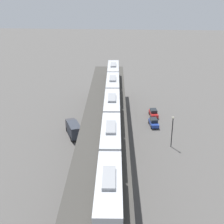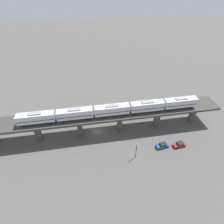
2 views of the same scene
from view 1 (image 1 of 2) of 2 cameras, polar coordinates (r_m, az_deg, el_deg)
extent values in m
plane|color=#514F4C|center=(57.47, -1.49, -11.57)|extent=(400.00, 400.00, 0.00)
cube|color=#393733|center=(53.27, -1.58, -4.06)|extent=(13.58, 92.33, 0.80)
cube|color=#47443F|center=(90.67, -0.62, 4.25)|extent=(1.90, 1.90, 7.98)
cube|color=#47443F|center=(76.55, -0.87, 0.79)|extent=(1.90, 1.90, 7.98)
cube|color=#47443F|center=(62.83, -1.24, -4.22)|extent=(1.90, 1.90, 7.98)
cube|color=#47443F|center=(49.86, -1.82, -11.91)|extent=(1.90, 1.90, 7.98)
cube|color=silver|center=(80.94, 0.23, 7.45)|extent=(3.47, 12.14, 3.10)
cube|color=black|center=(81.02, 0.23, 7.24)|extent=(3.50, 11.90, 0.24)
cube|color=gray|center=(80.52, 0.23, 8.64)|extent=(1.64, 4.27, 0.36)
cylinder|color=black|center=(85.55, 1.06, 6.79)|extent=(0.27, 0.85, 0.84)
cylinder|color=black|center=(85.57, -0.55, 6.79)|extent=(0.27, 0.85, 0.84)
cylinder|color=black|center=(77.48, 1.08, 5.14)|extent=(0.27, 0.85, 0.84)
cylinder|color=black|center=(77.50, -0.68, 5.14)|extent=(0.27, 0.85, 0.84)
cube|color=silver|center=(68.83, 0.14, 4.77)|extent=(3.47, 12.14, 3.10)
cube|color=black|center=(68.92, 0.14, 4.54)|extent=(3.50, 11.90, 0.24)
cube|color=gray|center=(68.34, 0.14, 6.16)|extent=(1.64, 4.27, 0.36)
cylinder|color=black|center=(73.48, 1.10, 4.17)|extent=(0.27, 0.85, 0.84)
cylinder|color=black|center=(73.50, -0.76, 4.18)|extent=(0.27, 0.85, 0.84)
cylinder|color=black|center=(65.54, 1.14, 1.90)|extent=(0.27, 0.85, 0.84)
cylinder|color=black|center=(65.57, -0.95, 1.91)|extent=(0.27, 0.85, 0.84)
cube|color=silver|center=(56.94, 0.00, 0.97)|extent=(3.47, 12.14, 3.10)
cube|color=black|center=(57.05, 0.00, 0.69)|extent=(3.50, 11.90, 0.24)
cube|color=gray|center=(56.34, 0.00, 2.61)|extent=(1.64, 4.27, 0.36)
cylinder|color=black|center=(61.62, 1.16, 0.54)|extent=(0.27, 0.85, 0.84)
cylinder|color=black|center=(61.65, -1.06, 0.55)|extent=(0.27, 0.85, 0.84)
cylinder|color=black|center=(53.91, 1.21, -2.76)|extent=(0.27, 0.85, 0.84)
cylinder|color=black|center=(53.94, -1.32, -2.74)|extent=(0.27, 0.85, 0.84)
cube|color=silver|center=(45.43, -0.21, -4.80)|extent=(3.47, 12.14, 3.10)
cube|color=black|center=(45.57, -0.20, -5.14)|extent=(3.50, 11.90, 0.24)
cube|color=gray|center=(44.67, -0.21, -2.82)|extent=(1.64, 4.27, 0.36)
cylinder|color=black|center=(50.13, 1.24, -4.79)|extent=(0.27, 0.85, 0.84)
cylinder|color=black|center=(50.16, -1.49, -4.77)|extent=(0.27, 0.85, 0.84)
cylinder|color=black|center=(42.82, 1.32, -9.90)|extent=(0.27, 0.85, 0.84)
cylinder|color=black|center=(42.86, -1.91, -9.87)|extent=(0.27, 0.85, 0.84)
cube|color=silver|center=(34.68, -0.55, -14.30)|extent=(3.47, 12.14, 3.10)
cube|color=black|center=(34.86, -0.55, -14.70)|extent=(3.50, 11.90, 0.24)
cube|color=gray|center=(33.68, -0.56, -11.94)|extent=(1.64, 4.27, 0.36)
cylinder|color=black|center=(39.32, 1.38, -13.15)|extent=(0.27, 0.85, 0.84)
cylinder|color=black|center=(39.36, -2.18, -13.12)|extent=(0.27, 0.85, 0.84)
cube|color=#AD1E1E|center=(82.22, 7.59, -0.31)|extent=(2.38, 4.60, 0.80)
cube|color=#1E2328|center=(82.06, 7.60, 0.24)|extent=(1.92, 2.40, 0.76)
cylinder|color=black|center=(83.83, 7.97, -0.17)|extent=(0.33, 0.69, 0.66)
cylinder|color=black|center=(83.50, 6.82, -0.20)|extent=(0.33, 0.69, 0.66)
cylinder|color=black|center=(81.25, 8.36, -0.94)|extent=(0.33, 0.69, 0.66)
cylinder|color=black|center=(80.92, 7.18, -0.97)|extent=(0.33, 0.69, 0.66)
cube|color=#233D93|center=(76.59, 7.62, -2.05)|extent=(2.46, 4.62, 0.80)
cube|color=#1E2328|center=(76.40, 7.63, -1.47)|extent=(1.96, 2.43, 0.76)
cylinder|color=black|center=(78.20, 8.00, -1.86)|extent=(0.34, 0.69, 0.66)
cylinder|color=black|center=(77.85, 6.78, -1.91)|extent=(0.34, 0.69, 0.66)
cylinder|color=black|center=(75.67, 8.47, -2.74)|extent=(0.34, 0.69, 0.66)
cylinder|color=black|center=(75.31, 7.20, -2.80)|extent=(0.34, 0.69, 0.66)
cube|color=#333338|center=(73.75, -7.53, -2.25)|extent=(2.81, 2.70, 2.30)
cube|color=#2D333D|center=(70.45, -6.93, -3.25)|extent=(4.15, 5.69, 2.70)
cylinder|color=black|center=(74.40, -6.74, -2.95)|extent=(0.71, 1.06, 1.00)
cylinder|color=black|center=(74.07, -8.23, -3.16)|extent=(0.71, 1.06, 1.00)
cylinder|color=black|center=(69.87, -5.77, -4.66)|extent=(0.71, 1.06, 1.00)
cylinder|color=black|center=(69.50, -7.43, -4.89)|extent=(0.71, 1.06, 1.00)
cylinder|color=black|center=(66.54, 10.91, -3.77)|extent=(0.20, 0.20, 6.50)
sphere|color=beige|center=(65.12, 11.13, -1.02)|extent=(0.44, 0.44, 0.44)
camera|label=2|loc=(66.40, 52.83, 29.32)|focal=28.00mm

